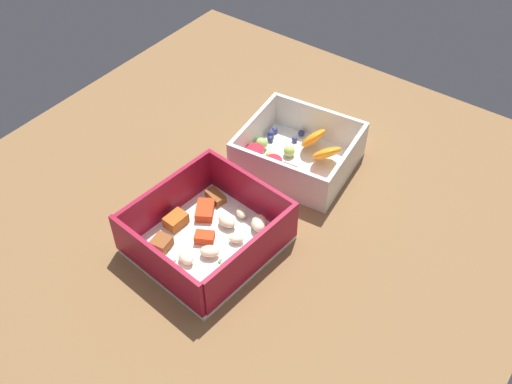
% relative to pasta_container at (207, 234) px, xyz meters
% --- Properties ---
extents(table_surface, '(0.80, 0.80, 0.02)m').
position_rel_pasta_container_xyz_m(table_surface, '(0.11, 0.01, -0.03)').
color(table_surface, brown).
rests_on(table_surface, ground).
extents(pasta_container, '(0.19, 0.18, 0.07)m').
position_rel_pasta_container_xyz_m(pasta_container, '(0.00, 0.00, 0.00)').
color(pasta_container, white).
rests_on(pasta_container, table_surface).
extents(fruit_bowl, '(0.17, 0.18, 0.06)m').
position_rel_pasta_container_xyz_m(fruit_bowl, '(0.20, -0.01, -0.00)').
color(fruit_bowl, white).
rests_on(fruit_bowl, table_surface).
extents(paper_cup_liner, '(0.03, 0.03, 0.02)m').
position_rel_pasta_container_xyz_m(paper_cup_liner, '(0.30, -0.02, -0.01)').
color(paper_cup_liner, white).
rests_on(paper_cup_liner, table_surface).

